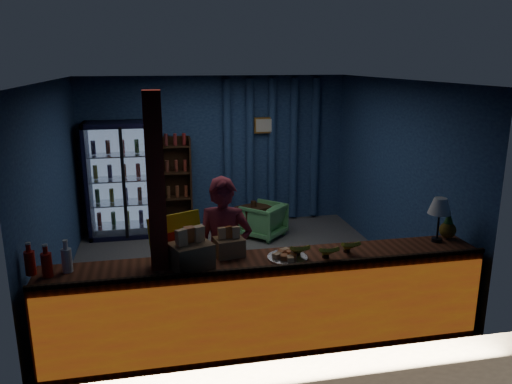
{
  "coord_description": "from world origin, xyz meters",
  "views": [
    {
      "loc": [
        -1.05,
        -6.37,
        2.85
      ],
      "look_at": [
        0.23,
        -0.2,
        1.18
      ],
      "focal_mm": 35.0,
      "sensor_mm": 36.0,
      "label": 1
    }
  ],
  "objects_px": {
    "green_chair": "(263,220)",
    "table_lamp": "(440,208)",
    "pastry_tray": "(288,257)",
    "shopkeeper": "(224,254)"
  },
  "relations": [
    {
      "from": "table_lamp",
      "to": "shopkeeper",
      "type": "bearing_deg",
      "value": 170.21
    },
    {
      "from": "shopkeeper",
      "to": "pastry_tray",
      "type": "distance_m",
      "value": 0.78
    },
    {
      "from": "shopkeeper",
      "to": "green_chair",
      "type": "relative_size",
      "value": 2.69
    },
    {
      "from": "shopkeeper",
      "to": "table_lamp",
      "type": "distance_m",
      "value": 2.35
    },
    {
      "from": "pastry_tray",
      "to": "table_lamp",
      "type": "xyz_separation_m",
      "value": [
        1.71,
        0.14,
        0.36
      ]
    },
    {
      "from": "green_chair",
      "to": "pastry_tray",
      "type": "xyz_separation_m",
      "value": [
        -0.48,
        -3.24,
        0.69
      ]
    },
    {
      "from": "pastry_tray",
      "to": "table_lamp",
      "type": "height_order",
      "value": "table_lamp"
    },
    {
      "from": "green_chair",
      "to": "table_lamp",
      "type": "bearing_deg",
      "value": 66.79
    },
    {
      "from": "pastry_tray",
      "to": "table_lamp",
      "type": "relative_size",
      "value": 0.83
    },
    {
      "from": "shopkeeper",
      "to": "pastry_tray",
      "type": "xyz_separation_m",
      "value": [
        0.56,
        -0.53,
        0.14
      ]
    }
  ]
}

